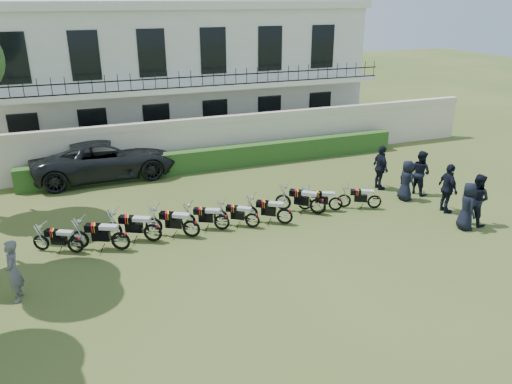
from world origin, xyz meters
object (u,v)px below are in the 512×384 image
at_px(motorcycle_3, 191,225).
at_px(motorcycle_6, 285,213).
at_px(motorcycle_9, 375,198).
at_px(motorcycle_5, 252,217).
at_px(motorcycle_0, 75,241).
at_px(motorcycle_7, 318,202).
at_px(officer_0, 467,206).
at_px(inspector, 13,271).
at_px(motorcycle_4, 222,219).
at_px(officer_5, 381,168).
at_px(suv, 105,158).
at_px(officer_3, 406,180).
at_px(officer_1, 476,199).
at_px(officer_4, 420,172).
at_px(motorcycle_2, 153,228).
at_px(motorcycle_1, 120,237).
at_px(motorcycle_8, 336,201).
at_px(officer_2, 448,188).

xyz_separation_m(motorcycle_3, motorcycle_6, (3.35, -0.16, -0.02)).
bearing_deg(motorcycle_9, motorcycle_5, 114.73).
xyz_separation_m(motorcycle_0, motorcycle_6, (7.04, -0.37, 0.04)).
height_order(motorcycle_7, officer_0, officer_0).
bearing_deg(motorcycle_9, inspector, 124.05).
xyz_separation_m(motorcycle_6, motorcycle_9, (3.78, 0.09, -0.04)).
distance_m(motorcycle_4, officer_5, 7.54).
bearing_deg(motorcycle_6, motorcycle_9, -55.48).
xyz_separation_m(suv, officer_3, (10.90, -7.02, -0.06)).
relative_size(inspector, officer_5, 0.92).
bearing_deg(motorcycle_5, officer_1, -73.27).
xyz_separation_m(inspector, officer_4, (14.97, 2.62, 0.04)).
height_order(motorcycle_0, officer_1, officer_1).
xyz_separation_m(motorcycle_0, inspector, (-1.56, -2.17, 0.44)).
bearing_deg(motorcycle_2, motorcycle_5, -65.24).
bearing_deg(motorcycle_4, motorcycle_6, -72.03).
xyz_separation_m(motorcycle_0, motorcycle_1, (1.36, -0.31, 0.07)).
bearing_deg(motorcycle_1, officer_1, -76.09).
relative_size(motorcycle_3, officer_4, 0.94).
bearing_deg(inspector, motorcycle_2, 120.92).
relative_size(motorcycle_1, motorcycle_7, 1.15).
height_order(motorcycle_3, suv, suv).
distance_m(motorcycle_3, motorcycle_9, 7.13).
bearing_deg(motorcycle_4, suv, 51.22).
distance_m(motorcycle_2, officer_4, 11.00).
bearing_deg(motorcycle_4, motorcycle_2, 118.18).
distance_m(suv, officer_5, 12.01).
bearing_deg(suv, motorcycle_5, -151.36).
bearing_deg(motorcycle_2, officer_4, -60.03).
xyz_separation_m(motorcycle_6, suv, (-5.45, 7.47, 0.41)).
height_order(motorcycle_6, motorcycle_8, motorcycle_6).
height_order(motorcycle_6, officer_2, officer_2).
bearing_deg(suv, officer_2, -128.26).
distance_m(motorcycle_7, motorcycle_9, 2.29).
distance_m(motorcycle_8, officer_5, 3.23).
bearing_deg(motorcycle_2, officer_3, -61.87).
bearing_deg(officer_1, officer_5, -0.37).
bearing_deg(officer_2, motorcycle_5, 89.29).
bearing_deg(motorcycle_2, motorcycle_3, -68.90).
relative_size(motorcycle_2, motorcycle_7, 1.13).
xyz_separation_m(motorcycle_0, motorcycle_3, (3.69, -0.21, 0.06)).
xyz_separation_m(motorcycle_2, motorcycle_9, (8.40, -0.21, -0.07)).
height_order(officer_0, officer_3, officer_0).
bearing_deg(inspector, motorcycle_4, 111.85).
bearing_deg(motorcycle_9, officer_0, -117.09).
bearing_deg(officer_0, suv, 66.53).
bearing_deg(motorcycle_8, motorcycle_7, 119.43).
height_order(motorcycle_0, officer_3, officer_3).
relative_size(motorcycle_4, motorcycle_9, 1.03).
distance_m(motorcycle_7, officer_4, 4.90).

